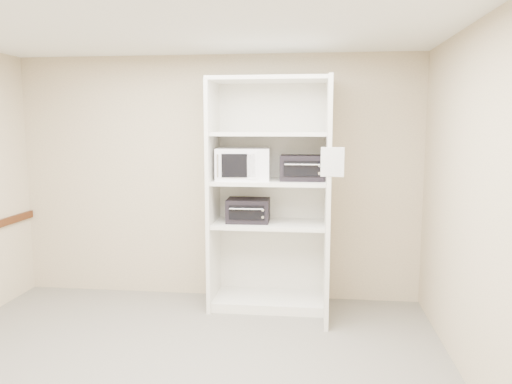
# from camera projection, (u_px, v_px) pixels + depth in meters

# --- Properties ---
(floor) EXTENTS (4.50, 4.00, 0.01)m
(floor) POSITION_uv_depth(u_px,v_px,m) (168.00, 382.00, 3.79)
(floor) COLOR #636156
(floor) RESTS_ON ground
(ceiling) EXTENTS (4.50, 4.00, 0.01)m
(ceiling) POSITION_uv_depth(u_px,v_px,m) (158.00, 14.00, 3.43)
(ceiling) COLOR white
(wall_back) EXTENTS (4.50, 0.02, 2.70)m
(wall_back) POSITION_uv_depth(u_px,v_px,m) (217.00, 178.00, 5.58)
(wall_back) COLOR beige
(wall_back) RESTS_ON ground
(wall_right) EXTENTS (0.02, 4.00, 2.70)m
(wall_right) POSITION_uv_depth(u_px,v_px,m) (488.00, 214.00, 3.35)
(wall_right) COLOR beige
(wall_right) RESTS_ON ground
(shelving_unit) EXTENTS (1.24, 0.92, 2.42)m
(shelving_unit) POSITION_uv_depth(u_px,v_px,m) (274.00, 203.00, 5.24)
(shelving_unit) COLOR white
(shelving_unit) RESTS_ON floor
(microwave) EXTENTS (0.58, 0.46, 0.33)m
(microwave) POSITION_uv_depth(u_px,v_px,m) (243.00, 164.00, 5.22)
(microwave) COLOR white
(microwave) RESTS_ON shelving_unit
(toaster_oven_upper) EXTENTS (0.46, 0.35, 0.26)m
(toaster_oven_upper) POSITION_uv_depth(u_px,v_px,m) (302.00, 168.00, 5.16)
(toaster_oven_upper) COLOR black
(toaster_oven_upper) RESTS_ON shelving_unit
(toaster_oven_lower) EXTENTS (0.45, 0.35, 0.25)m
(toaster_oven_lower) POSITION_uv_depth(u_px,v_px,m) (248.00, 210.00, 5.28)
(toaster_oven_lower) COLOR black
(toaster_oven_lower) RESTS_ON shelving_unit
(paper_sign) EXTENTS (0.21, 0.02, 0.26)m
(paper_sign) POSITION_uv_depth(u_px,v_px,m) (332.00, 162.00, 4.49)
(paper_sign) COLOR white
(paper_sign) RESTS_ON shelving_unit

